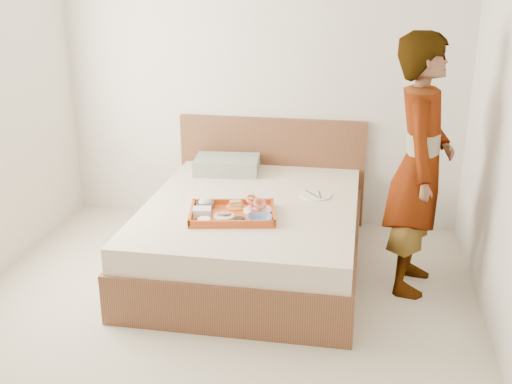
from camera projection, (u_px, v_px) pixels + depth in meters
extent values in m
cube|color=beige|center=(206.00, 336.00, 3.84)|extent=(3.50, 4.00, 0.01)
cube|color=silver|center=(260.00, 77.00, 5.25)|extent=(3.50, 0.01, 2.60)
cube|color=brown|center=(252.00, 235.00, 4.66)|extent=(1.65, 2.00, 0.53)
cube|color=brown|center=(271.00, 170.00, 5.48)|extent=(1.65, 0.06, 0.95)
cube|color=#939D91|center=(227.00, 165.00, 5.23)|extent=(0.57, 0.41, 0.13)
cube|color=#CE5B17|center=(232.00, 213.00, 4.29)|extent=(0.67, 0.54, 0.05)
cylinder|color=white|center=(258.00, 210.00, 4.36)|extent=(0.24, 0.24, 0.01)
imported|color=navy|center=(260.00, 219.00, 4.16)|extent=(0.20, 0.20, 0.04)
cylinder|color=black|center=(239.00, 221.00, 4.14)|extent=(0.10, 0.10, 0.03)
cylinder|color=white|center=(224.00, 216.00, 4.25)|extent=(0.17, 0.17, 0.01)
cylinder|color=orange|center=(236.00, 207.00, 4.42)|extent=(0.17, 0.17, 0.01)
imported|color=navy|center=(205.00, 205.00, 4.41)|extent=(0.15, 0.15, 0.04)
cube|color=silver|center=(202.00, 212.00, 4.27)|extent=(0.14, 0.12, 0.05)
cylinder|color=white|center=(204.00, 220.00, 4.15)|extent=(0.10, 0.10, 0.03)
cylinder|color=white|center=(316.00, 195.00, 4.69)|extent=(0.30, 0.30, 0.01)
imported|color=silver|center=(420.00, 166.00, 4.17)|extent=(0.52, 0.71, 1.80)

